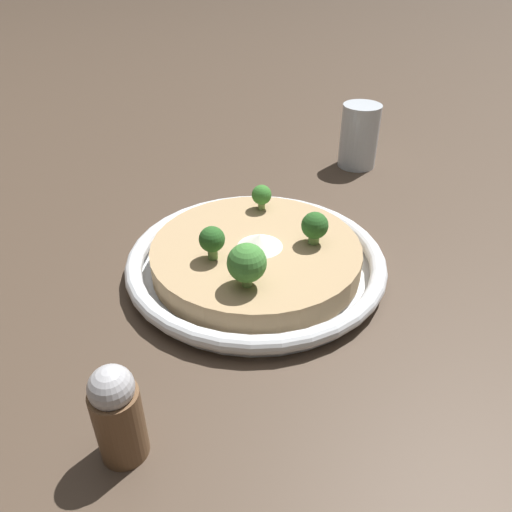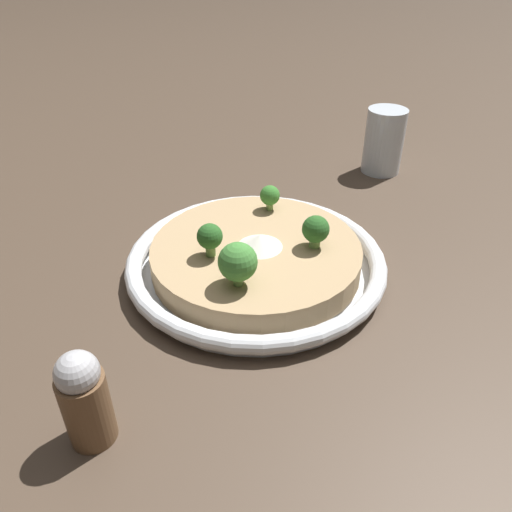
% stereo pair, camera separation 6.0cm
% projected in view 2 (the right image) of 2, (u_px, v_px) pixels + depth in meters
% --- Properties ---
extents(ground_plane, '(6.00, 6.00, 0.00)m').
position_uv_depth(ground_plane, '(256.00, 271.00, 0.61)').
color(ground_plane, '#47382B').
extents(risotto_bowl, '(0.31, 0.31, 0.04)m').
position_uv_depth(risotto_bowl, '(256.00, 259.00, 0.60)').
color(risotto_bowl, silver).
rests_on(risotto_bowl, ground_plane).
extents(cheese_sprinkle, '(0.05, 0.05, 0.02)m').
position_uv_depth(cheese_sprinkle, '(261.00, 239.00, 0.59)').
color(cheese_sprinkle, white).
rests_on(cheese_sprinkle, risotto_bowl).
extents(broccoli_front_right, '(0.03, 0.03, 0.04)m').
position_uv_depth(broccoli_front_right, '(316.00, 230.00, 0.58)').
color(broccoli_front_right, '#668E47').
rests_on(broccoli_front_right, risotto_bowl).
extents(broccoli_back_right, '(0.03, 0.03, 0.03)m').
position_uv_depth(broccoli_back_right, '(270.00, 196.00, 0.65)').
color(broccoli_back_right, '#84A856').
rests_on(broccoli_back_right, risotto_bowl).
extents(broccoli_left, '(0.03, 0.03, 0.04)m').
position_uv_depth(broccoli_left, '(210.00, 237.00, 0.56)').
color(broccoli_left, '#668E47').
rests_on(broccoli_left, risotto_bowl).
extents(broccoli_front_left, '(0.04, 0.04, 0.05)m').
position_uv_depth(broccoli_front_left, '(238.00, 262.00, 0.51)').
color(broccoli_front_left, '#668E47').
rests_on(broccoli_front_left, risotto_bowl).
extents(drinking_glass, '(0.06, 0.06, 0.11)m').
position_uv_depth(drinking_glass, '(384.00, 141.00, 0.83)').
color(drinking_glass, silver).
rests_on(drinking_glass, ground_plane).
extents(pepper_shaker, '(0.04, 0.04, 0.09)m').
position_uv_depth(pepper_shaker, '(84.00, 398.00, 0.39)').
color(pepper_shaker, brown).
rests_on(pepper_shaker, ground_plane).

